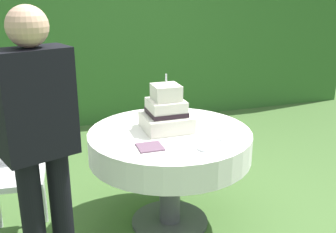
{
  "coord_description": "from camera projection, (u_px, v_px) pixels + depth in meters",
  "views": [
    {
      "loc": [
        -0.82,
        -2.44,
        1.68
      ],
      "look_at": [
        -0.01,
        0.03,
        0.82
      ],
      "focal_mm": 42.57,
      "sensor_mm": 36.0,
      "label": 1
    }
  ],
  "objects": [
    {
      "name": "ground_plane",
      "position": [
        170.0,
        222.0,
        2.97
      ],
      "size": [
        20.0,
        20.0,
        0.0
      ],
      "primitive_type": "plane",
      "color": "#476B33"
    },
    {
      "name": "foliage_hedge",
      "position": [
        102.0,
        6.0,
        4.9
      ],
      "size": [
        6.95,
        0.53,
        2.87
      ],
      "primitive_type": "cube",
      "color": "#336628",
      "rests_on": "ground_plane"
    },
    {
      "name": "cake_table",
      "position": [
        170.0,
        146.0,
        2.78
      ],
      "size": [
        1.13,
        1.13,
        0.72
      ],
      "color": "#4C4C51",
      "rests_on": "ground_plane"
    },
    {
      "name": "wedding_cake",
      "position": [
        166.0,
        112.0,
        2.75
      ],
      "size": [
        0.32,
        0.32,
        0.39
      ],
      "color": "silver",
      "rests_on": "cake_table"
    },
    {
      "name": "serving_plate_near",
      "position": [
        224.0,
        138.0,
        2.61
      ],
      "size": [
        0.1,
        0.1,
        0.01
      ],
      "primitive_type": "cylinder",
      "color": "white",
      "rests_on": "cake_table"
    },
    {
      "name": "serving_plate_far",
      "position": [
        219.0,
        126.0,
        2.84
      ],
      "size": [
        0.13,
        0.13,
        0.01
      ],
      "primitive_type": "cylinder",
      "color": "white",
      "rests_on": "cake_table"
    },
    {
      "name": "serving_plate_left",
      "position": [
        207.0,
        148.0,
        2.45
      ],
      "size": [
        0.12,
        0.12,
        0.01
      ],
      "primitive_type": "cylinder",
      "color": "white",
      "rests_on": "cake_table"
    },
    {
      "name": "napkin_stack",
      "position": [
        150.0,
        147.0,
        2.47
      ],
      "size": [
        0.16,
        0.16,
        0.01
      ],
      "primitive_type": "cube",
      "rotation": [
        0.0,
        0.0,
        -0.01
      ],
      "color": "#6B4C60",
      "rests_on": "cake_table"
    },
    {
      "name": "garden_chair",
      "position": [
        14.0,
        162.0,
        2.7
      ],
      "size": [
        0.43,
        0.43,
        0.89
      ],
      "color": "white",
      "rests_on": "ground_plane"
    },
    {
      "name": "standing_person",
      "position": [
        40.0,
        141.0,
        2.02
      ],
      "size": [
        0.41,
        0.31,
        1.6
      ],
      "color": "black",
      "rests_on": "ground_plane"
    }
  ]
}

